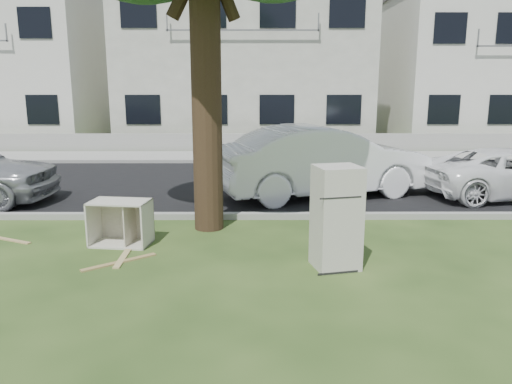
{
  "coord_description": "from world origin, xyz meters",
  "views": [
    {
      "loc": [
        0.46,
        -7.24,
        2.68
      ],
      "look_at": [
        0.48,
        0.6,
        0.96
      ],
      "focal_mm": 35.0,
      "sensor_mm": 36.0,
      "label": 1
    }
  ],
  "objects": [
    {
      "name": "ground",
      "position": [
        0.0,
        0.0,
        0.0
      ],
      "size": [
        120.0,
        120.0,
        0.0
      ],
      "primitive_type": "plane",
      "color": "#274117"
    },
    {
      "name": "fridge",
      "position": [
        1.65,
        -0.23,
        0.76
      ],
      "size": [
        0.74,
        0.71,
        1.52
      ],
      "primitive_type": "cube",
      "rotation": [
        0.0,
        0.0,
        0.23
      ],
      "color": "#BBB9A9",
      "rests_on": "ground"
    },
    {
      "name": "cabinet",
      "position": [
        -1.8,
        0.85,
        0.38
      ],
      "size": [
        1.04,
        0.72,
        0.76
      ],
      "primitive_type": "cube",
      "rotation": [
        0.0,
        0.0,
        -0.13
      ],
      "color": "white",
      "rests_on": "ground"
    },
    {
      "name": "townhouse_right",
      "position": [
        12.0,
        17.5,
        3.42
      ],
      "size": [
        10.2,
        8.16,
        6.84
      ],
      "color": "silver",
      "rests_on": "ground"
    },
    {
      "name": "car_center",
      "position": [
        2.1,
        4.53,
        0.85
      ],
      "size": [
        5.44,
        3.31,
        1.69
      ],
      "primitive_type": "imported",
      "rotation": [
        0.0,
        0.0,
        1.89
      ],
      "color": "white",
      "rests_on": "ground"
    },
    {
      "name": "low_wall",
      "position": [
        0.0,
        12.6,
        0.35
      ],
      "size": [
        120.0,
        0.15,
        0.7
      ],
      "primitive_type": "cube",
      "color": "gray",
      "rests_on": "ground"
    },
    {
      "name": "plank_c",
      "position": [
        -1.6,
        0.13,
        0.01
      ],
      "size": [
        0.13,
        0.9,
        0.02
      ],
      "primitive_type": "cube",
      "rotation": [
        0.0,
        0.0,
        1.6
      ],
      "color": "tan",
      "rests_on": "ground"
    },
    {
      "name": "plank_a",
      "position": [
        -1.6,
        -0.06,
        0.01
      ],
      "size": [
        0.99,
        0.81,
        0.02
      ],
      "primitive_type": "cube",
      "rotation": [
        0.0,
        0.0,
        0.67
      ],
      "color": "#99804A",
      "rests_on": "ground"
    },
    {
      "name": "kerb_near",
      "position": [
        0.0,
        2.45,
        0.0
      ],
      "size": [
        120.0,
        0.18,
        0.12
      ],
      "primitive_type": "cube",
      "color": "gray",
      "rests_on": "ground"
    },
    {
      "name": "kerb_far",
      "position": [
        0.0,
        9.55,
        0.0
      ],
      "size": [
        120.0,
        0.18,
        0.12
      ],
      "primitive_type": "cube",
      "color": "gray",
      "rests_on": "ground"
    },
    {
      "name": "sidewalk",
      "position": [
        0.0,
        11.0,
        0.01
      ],
      "size": [
        120.0,
        2.8,
        0.01
      ],
      "primitive_type": "cube",
      "color": "gray",
      "rests_on": "ground"
    },
    {
      "name": "townhouse_center",
      "position": [
        0.0,
        17.5,
        3.72
      ],
      "size": [
        11.22,
        8.16,
        7.44
      ],
      "color": "silver",
      "rests_on": "ground"
    },
    {
      "name": "road",
      "position": [
        0.0,
        6.0,
        0.01
      ],
      "size": [
        120.0,
        7.0,
        0.01
      ],
      "primitive_type": "cube",
      "color": "black",
      "rests_on": "ground"
    },
    {
      "name": "plank_b",
      "position": [
        -3.76,
        1.04,
        0.01
      ],
      "size": [
        0.81,
        0.44,
        0.02
      ],
      "primitive_type": "cube",
      "rotation": [
        0.0,
        0.0,
        -0.44
      ],
      "color": "tan",
      "rests_on": "ground"
    }
  ]
}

